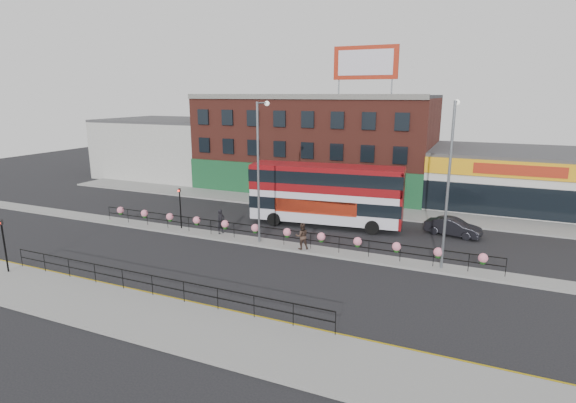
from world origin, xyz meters
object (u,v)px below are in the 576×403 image
at_px(double_decker_bus, 326,189).
at_px(car, 453,227).
at_px(lamp_column_east, 450,171).
at_px(lamp_column_west, 260,160).
at_px(pedestrian_a, 221,221).
at_px(pedestrian_b, 302,236).

bearing_deg(double_decker_bus, car, 7.51).
bearing_deg(car, lamp_column_east, -168.55).
bearing_deg(lamp_column_east, double_decker_bus, 147.86).
bearing_deg(lamp_column_west, pedestrian_a, 174.09).
distance_m(double_decker_bus, car, 10.02).
height_order(pedestrian_b, lamp_column_east, lamp_column_east).
bearing_deg(pedestrian_b, car, -173.29).
distance_m(double_decker_bus, pedestrian_a, 8.75).
bearing_deg(lamp_column_west, double_decker_bus, 64.94).
bearing_deg(pedestrian_a, pedestrian_b, -82.07).
relative_size(double_decker_bus, car, 2.91).
distance_m(double_decker_bus, lamp_column_east, 11.67).
relative_size(pedestrian_a, pedestrian_b, 1.02).
xyz_separation_m(car, pedestrian_a, (-16.03, -6.95, 0.42)).
xyz_separation_m(double_decker_bus, car, (9.65, 1.27, -2.35)).
relative_size(car, lamp_column_west, 0.43).
relative_size(double_decker_bus, pedestrian_a, 6.63).
height_order(double_decker_bus, car, double_decker_bus).
distance_m(pedestrian_a, lamp_column_west, 6.04).
bearing_deg(lamp_column_east, lamp_column_west, -179.78).
distance_m(car, pedestrian_a, 17.48).
height_order(double_decker_bus, lamp_column_west, lamp_column_west).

